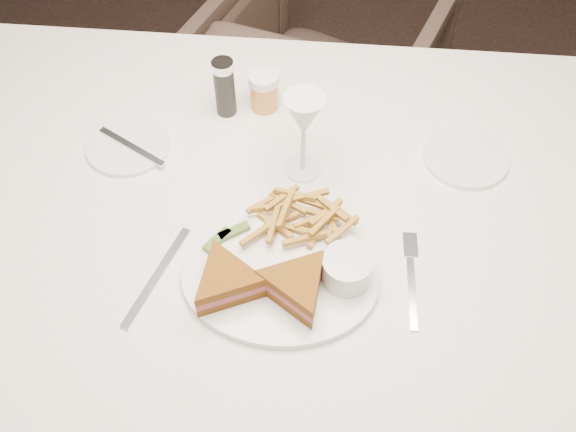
# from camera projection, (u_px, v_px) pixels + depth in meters

# --- Properties ---
(ground) EXTENTS (5.00, 5.00, 0.00)m
(ground) POSITION_uv_depth(u_px,v_px,m) (238.00, 277.00, 1.92)
(ground) COLOR black
(ground) RESTS_ON ground
(table) EXTENTS (1.51, 1.08, 0.75)m
(table) POSITION_uv_depth(u_px,v_px,m) (292.00, 315.00, 1.42)
(table) COLOR white
(table) RESTS_ON ground
(chair_far) EXTENTS (0.77, 0.74, 0.66)m
(chair_far) POSITION_uv_depth(u_px,v_px,m) (325.00, 72.00, 2.00)
(chair_far) COLOR #48352C
(chair_far) RESTS_ON ground
(table_setting) EXTENTS (0.79, 0.58, 0.18)m
(table_setting) POSITION_uv_depth(u_px,v_px,m) (285.00, 218.00, 1.07)
(table_setting) COLOR white
(table_setting) RESTS_ON table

